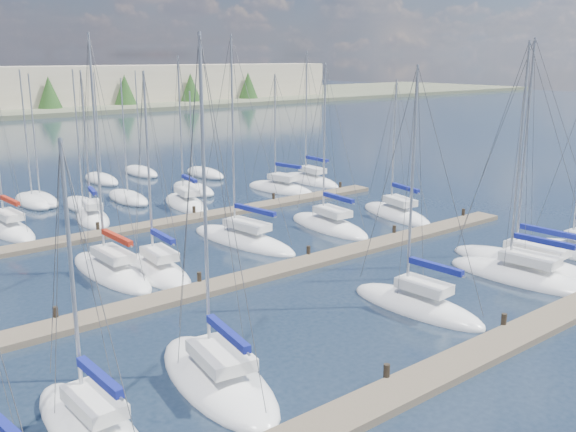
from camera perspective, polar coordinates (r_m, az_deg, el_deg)
ground at (r=76.51m, az=-22.22°, el=3.65°), size 400.00×400.00×0.00m
dock_near at (r=28.55m, az=15.64°, el=-12.15°), size 44.00×1.93×1.10m
dock_mid at (r=37.62m, az=-1.93°, el=-5.11°), size 44.00×1.93×1.10m
dock_far at (r=49.06m, az=-11.82°, el=-0.80°), size 44.00×1.93×1.10m
sailboat_j at (r=38.63m, az=-11.48°, el=-4.82°), size 3.06×7.45×12.44m
sailboat_r at (r=65.00m, az=1.97°, el=3.17°), size 2.67×8.40×13.66m
sailboat_q at (r=60.95m, az=-0.67°, el=2.43°), size 4.06×8.26×11.58m
sailboat_f at (r=41.53m, az=20.54°, el=-4.12°), size 3.45×10.29×14.24m
sailboat_b at (r=23.98m, az=-17.01°, el=-17.61°), size 2.56×7.70×10.79m
sailboat_k at (r=44.20m, az=-4.03°, el=-2.14°), size 3.87×10.00×14.60m
sailboat_i at (r=39.19m, az=-15.47°, el=-4.77°), size 2.70×8.97×14.50m
sailboat_c at (r=26.20m, az=-6.29°, el=-14.13°), size 4.43×8.90×14.11m
sailboat_e at (r=39.36m, az=20.02°, el=-5.06°), size 3.76×9.15×14.05m
sailboat_l at (r=47.83m, az=3.65°, el=-0.87°), size 3.36×8.56×12.72m
sailboat_m at (r=51.90m, az=9.60°, el=0.15°), size 4.11×8.47×11.46m
sailboat_n at (r=50.96m, az=-23.60°, el=-1.09°), size 2.94×8.19×14.52m
sailboat_o at (r=52.17m, az=-16.96°, el=-0.18°), size 3.65×6.68×12.19m
sailboat_d at (r=33.48m, az=11.38°, el=-7.82°), size 2.99×7.94×12.85m
sailboat_p at (r=55.49m, az=-9.04°, el=1.09°), size 3.89×8.09×13.24m
distant_boats at (r=59.94m, az=-21.60°, el=1.34°), size 36.93×20.75×13.30m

